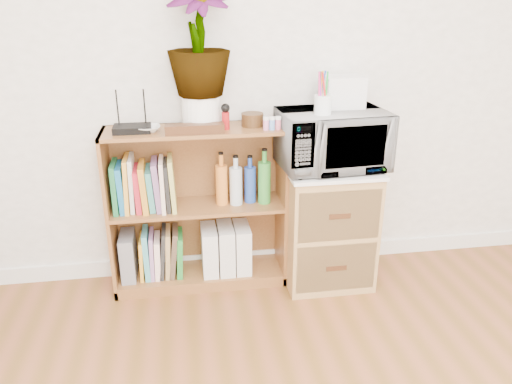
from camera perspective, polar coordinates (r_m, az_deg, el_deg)
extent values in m
cube|color=white|center=(3.24, -0.18, -7.46)|extent=(4.00, 0.02, 0.10)
cube|color=brown|center=(2.89, -6.64, -1.93)|extent=(1.00, 0.30, 0.95)
cube|color=#9E7542|center=(2.99, 8.05, -3.79)|extent=(0.50, 0.45, 0.70)
imported|color=white|center=(2.80, 8.68, 5.95)|extent=(0.60, 0.43, 0.32)
cylinder|color=white|center=(2.67, 7.67, 9.87)|extent=(0.09, 0.09, 0.10)
cube|color=white|center=(2.86, 9.87, 11.25)|extent=(0.22, 0.18, 0.17)
cube|color=black|center=(2.72, -13.97, 7.04)|extent=(0.19, 0.13, 0.04)
imported|color=silver|center=(2.71, -12.23, 7.06)|extent=(0.13, 0.13, 0.03)
cylinder|color=white|center=(2.74, -6.27, 9.11)|extent=(0.20, 0.20, 0.17)
imported|color=#327D36|center=(2.68, -6.62, 17.02)|extent=(0.33, 0.33, 0.58)
cube|color=#331A0D|center=(2.63, -7.02, 7.18)|extent=(0.31, 0.08, 0.05)
cylinder|color=#A31415|center=(2.70, -3.49, 8.14)|extent=(0.04, 0.04, 0.09)
cylinder|color=#37210F|center=(2.77, -0.42, 8.28)|extent=(0.12, 0.12, 0.07)
cube|color=pink|center=(2.69, 1.84, 7.76)|extent=(0.12, 0.04, 0.06)
cube|color=slate|center=(3.03, -14.38, -7.05)|extent=(0.08, 0.22, 0.27)
cube|color=silver|center=(3.00, -5.34, -6.57)|extent=(0.09, 0.22, 0.28)
cube|color=silver|center=(3.01, -3.47, -6.40)|extent=(0.09, 0.23, 0.29)
cube|color=silver|center=(3.02, -1.62, -6.31)|extent=(0.09, 0.23, 0.28)
cube|color=#1D6E3B|center=(2.85, -15.77, 0.59)|extent=(0.03, 0.20, 0.28)
cube|color=#1A68A0|center=(2.85, -15.10, 0.49)|extent=(0.04, 0.20, 0.26)
cube|color=gold|center=(2.84, -14.53, 0.93)|extent=(0.03, 0.20, 0.31)
cube|color=silver|center=(2.84, -13.99, 0.92)|extent=(0.03, 0.20, 0.30)
cube|color=red|center=(2.85, -13.32, 0.37)|extent=(0.04, 0.20, 0.24)
cube|color=orange|center=(2.84, -12.66, 0.68)|extent=(0.04, 0.20, 0.27)
cube|color=teal|center=(2.84, -11.92, 0.38)|extent=(0.04, 0.20, 0.23)
cube|color=slate|center=(2.83, -11.24, 0.87)|extent=(0.05, 0.20, 0.28)
cube|color=beige|center=(2.83, -10.62, 1.01)|extent=(0.02, 0.20, 0.29)
cube|color=black|center=(2.83, -10.09, 0.85)|extent=(0.03, 0.20, 0.27)
cube|color=#BBB856|center=(2.83, -9.56, 1.14)|extent=(0.04, 0.20, 0.30)
cylinder|color=orange|center=(2.83, -3.96, 1.46)|extent=(0.07, 0.07, 0.30)
cylinder|color=silver|center=(2.85, -2.35, 1.38)|extent=(0.07, 0.07, 0.28)
cylinder|color=#22439E|center=(2.86, -0.67, 1.36)|extent=(0.07, 0.07, 0.27)
cylinder|color=green|center=(2.86, 0.89, 1.87)|extent=(0.07, 0.07, 0.31)
cube|color=gold|center=(3.03, -12.89, -7.19)|extent=(0.03, 0.19, 0.25)
cube|color=teal|center=(3.01, -12.37, -6.81)|extent=(0.04, 0.19, 0.29)
cube|color=#A071A9|center=(3.02, -11.77, -6.94)|extent=(0.03, 0.19, 0.27)
cube|color=#FED6C5|center=(3.02, -11.15, -7.14)|extent=(0.04, 0.19, 0.24)
cube|color=#252525|center=(3.01, -10.58, -6.70)|extent=(0.05, 0.19, 0.29)
cube|color=#A9874E|center=(3.01, -10.02, -6.73)|extent=(0.04, 0.19, 0.28)
cube|color=#4E3D2D|center=(3.01, -9.40, -6.69)|extent=(0.07, 0.19, 0.29)
cube|color=#22812E|center=(3.01, -8.71, -6.89)|extent=(0.05, 0.19, 0.26)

